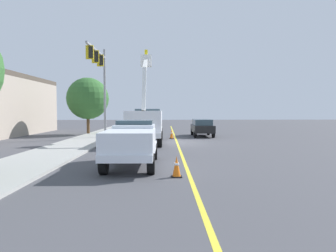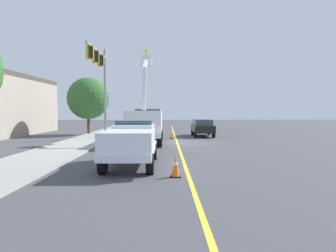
{
  "view_description": "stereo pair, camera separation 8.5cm",
  "coord_description": "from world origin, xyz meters",
  "px_view_note": "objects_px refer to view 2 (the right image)",
  "views": [
    {
      "loc": [
        -24.54,
        1.75,
        2.55
      ],
      "look_at": [
        -1.88,
        0.79,
        1.4
      ],
      "focal_mm": 32.7,
      "sensor_mm": 36.0,
      "label": 1
    },
    {
      "loc": [
        -24.54,
        1.66,
        2.55
      ],
      "look_at": [
        -1.88,
        0.79,
        1.4
      ],
      "focal_mm": 32.7,
      "sensor_mm": 36.0,
      "label": 2
    }
  ],
  "objects_px": {
    "utility_bucket_truck": "(146,122)",
    "traffic_cone_mid_front": "(172,134)",
    "passing_minivan": "(202,126)",
    "traffic_signal_mast": "(100,73)",
    "traffic_cone_leading": "(175,167)",
    "service_pickup_truck": "(131,142)"
  },
  "relations": [
    {
      "from": "utility_bucket_truck",
      "to": "traffic_cone_mid_front",
      "type": "distance_m",
      "value": 4.32
    },
    {
      "from": "passing_minivan",
      "to": "traffic_cone_mid_front",
      "type": "bearing_deg",
      "value": 127.81
    },
    {
      "from": "passing_minivan",
      "to": "traffic_cone_mid_front",
      "type": "height_order",
      "value": "passing_minivan"
    },
    {
      "from": "utility_bucket_truck",
      "to": "traffic_signal_mast",
      "type": "bearing_deg",
      "value": 60.92
    },
    {
      "from": "traffic_cone_mid_front",
      "to": "traffic_signal_mast",
      "type": "bearing_deg",
      "value": 102.04
    },
    {
      "from": "traffic_cone_leading",
      "to": "traffic_signal_mast",
      "type": "xyz_separation_m",
      "value": [
        14.76,
        5.47,
        5.34
      ]
    },
    {
      "from": "traffic_signal_mast",
      "to": "service_pickup_truck",
      "type": "bearing_deg",
      "value": -163.75
    },
    {
      "from": "passing_minivan",
      "to": "traffic_signal_mast",
      "type": "bearing_deg",
      "value": 112.01
    },
    {
      "from": "traffic_cone_leading",
      "to": "traffic_cone_mid_front",
      "type": "relative_size",
      "value": 0.97
    },
    {
      "from": "service_pickup_truck",
      "to": "passing_minivan",
      "type": "bearing_deg",
      "value": -19.52
    },
    {
      "from": "passing_minivan",
      "to": "traffic_cone_leading",
      "type": "bearing_deg",
      "value": 168.29
    },
    {
      "from": "service_pickup_truck",
      "to": "traffic_cone_leading",
      "type": "xyz_separation_m",
      "value": [
        -2.41,
        -1.87,
        -0.72
      ]
    },
    {
      "from": "traffic_cone_leading",
      "to": "traffic_signal_mast",
      "type": "relative_size",
      "value": 0.1
    },
    {
      "from": "passing_minivan",
      "to": "traffic_cone_leading",
      "type": "relative_size",
      "value": 5.95
    },
    {
      "from": "service_pickup_truck",
      "to": "traffic_cone_mid_front",
      "type": "height_order",
      "value": "service_pickup_truck"
    },
    {
      "from": "passing_minivan",
      "to": "traffic_signal_mast",
      "type": "distance_m",
      "value": 11.12
    },
    {
      "from": "passing_minivan",
      "to": "traffic_cone_leading",
      "type": "height_order",
      "value": "passing_minivan"
    },
    {
      "from": "traffic_cone_leading",
      "to": "traffic_cone_mid_front",
      "type": "xyz_separation_m",
      "value": [
        16.07,
        -0.68,
        0.01
      ]
    },
    {
      "from": "passing_minivan",
      "to": "traffic_cone_mid_front",
      "type": "relative_size",
      "value": 5.77
    },
    {
      "from": "traffic_cone_leading",
      "to": "traffic_signal_mast",
      "type": "bearing_deg",
      "value": 20.35
    },
    {
      "from": "service_pickup_truck",
      "to": "traffic_cone_leading",
      "type": "relative_size",
      "value": 6.94
    },
    {
      "from": "traffic_signal_mast",
      "to": "passing_minivan",
      "type": "bearing_deg",
      "value": -67.99
    }
  ]
}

